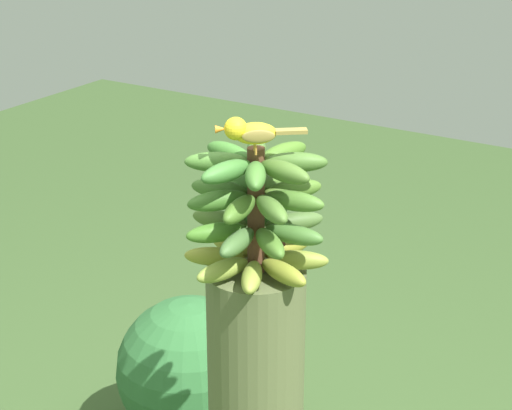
{
  "coord_description": "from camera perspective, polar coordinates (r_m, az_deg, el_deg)",
  "views": [
    {
      "loc": [
        -1.48,
        -0.92,
        1.82
      ],
      "look_at": [
        0.0,
        0.0,
        1.11
      ],
      "focal_mm": 61.97,
      "sensor_mm": 36.0,
      "label": 1
    }
  ],
  "objects": [
    {
      "name": "banana_bunch",
      "position": [
        1.88,
        0.03,
        -0.42
      ],
      "size": [
        0.31,
        0.31,
        0.28
      ],
      "color": "brown",
      "rests_on": "banana_tree"
    },
    {
      "name": "perched_bird",
      "position": [
        1.79,
        -0.42,
        4.75
      ],
      "size": [
        0.13,
        0.16,
        0.08
      ],
      "color": "#C68933",
      "rests_on": "banana_bunch"
    },
    {
      "name": "tropical_shrub",
      "position": [
        2.81,
        -4.26,
        -10.53
      ],
      "size": [
        0.46,
        0.46,
        0.53
      ],
      "color": "brown",
      "rests_on": "ground"
    }
  ]
}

